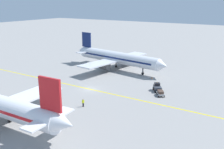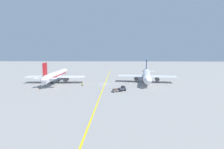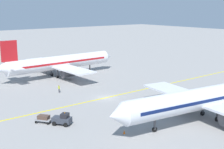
# 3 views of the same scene
# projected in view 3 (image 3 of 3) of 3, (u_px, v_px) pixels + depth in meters

# --- Properties ---
(ground_plane) EXTENTS (400.00, 400.00, 0.00)m
(ground_plane) POSITION_uv_depth(u_px,v_px,m) (106.00, 98.00, 64.40)
(ground_plane) COLOR gray
(apron_yellow_centreline) EXTENTS (0.54, 120.00, 0.01)m
(apron_yellow_centreline) POSITION_uv_depth(u_px,v_px,m) (106.00, 98.00, 64.40)
(apron_yellow_centreline) COLOR yellow
(apron_yellow_centreline) RESTS_ON ground
(airplane_at_gate) EXTENTS (28.14, 35.48, 10.60)m
(airplane_at_gate) POSITION_uv_depth(u_px,v_px,m) (59.00, 63.00, 83.53)
(airplane_at_gate) COLOR white
(airplane_at_gate) RESTS_ON ground
(airplane_adjacent_stand) EXTENTS (28.46, 35.50, 10.60)m
(airplane_adjacent_stand) POSITION_uv_depth(u_px,v_px,m) (204.00, 99.00, 50.95)
(airplane_adjacent_stand) COLOR silver
(airplane_adjacent_stand) RESTS_ON ground
(baggage_tug_dark) EXTENTS (3.31, 2.97, 2.11)m
(baggage_tug_dark) POSITION_uv_depth(u_px,v_px,m) (62.00, 119.00, 49.50)
(baggage_tug_dark) COLOR #333842
(baggage_tug_dark) RESTS_ON ground
(baggage_cart_trailing) EXTENTS (2.93, 2.66, 1.24)m
(baggage_cart_trailing) POSITION_uv_depth(u_px,v_px,m) (44.00, 118.00, 50.41)
(baggage_cart_trailing) COLOR gray
(baggage_cart_trailing) RESTS_ON ground
(ground_crew_worker) EXTENTS (0.56, 0.31, 1.68)m
(ground_crew_worker) POSITION_uv_depth(u_px,v_px,m) (59.00, 88.00, 68.18)
(ground_crew_worker) COLOR #23232D
(ground_crew_worker) RESTS_ON ground
(traffic_cone_near_nose) EXTENTS (0.32, 0.32, 0.55)m
(traffic_cone_near_nose) POSITION_uv_depth(u_px,v_px,m) (124.00, 132.00, 46.10)
(traffic_cone_near_nose) COLOR orange
(traffic_cone_near_nose) RESTS_ON ground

